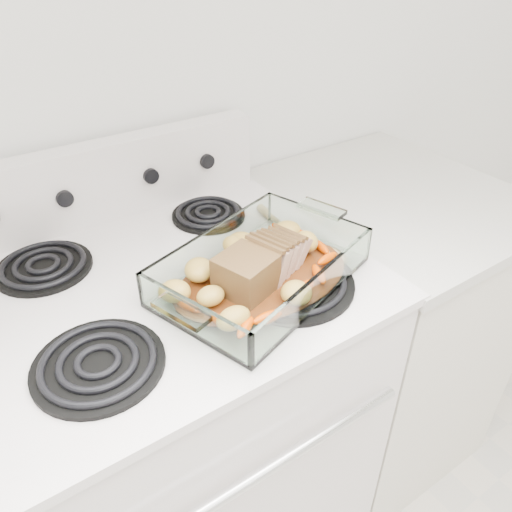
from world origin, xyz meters
TOP-DOWN VIEW (x-y plane):
  - electric_range at (0.00, 1.66)m, footprint 0.78×0.70m
  - counter_right at (0.67, 1.66)m, footprint 0.58×0.68m
  - baking_dish at (0.14, 1.52)m, footprint 0.39×0.25m
  - pork_roast at (0.13, 1.52)m, footprint 0.21×0.09m
  - roast_vegetables at (0.14, 1.56)m, footprint 0.34×0.19m
  - wooden_spoon at (0.30, 1.58)m, footprint 0.06×0.30m

SIDE VIEW (x-z plane):
  - counter_right at x=0.67m, z-range 0.00..0.93m
  - electric_range at x=0.00m, z-range -0.08..1.04m
  - wooden_spoon at x=0.30m, z-range 0.93..0.96m
  - baking_dish at x=0.14m, z-range 0.93..1.00m
  - roast_vegetables at x=0.14m, z-range 0.95..0.99m
  - pork_roast at x=0.13m, z-range 0.95..1.03m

